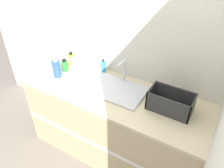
# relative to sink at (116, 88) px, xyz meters

# --- Properties ---
(wall_back) EXTENTS (4.30, 0.06, 2.60)m
(wall_back) POSITION_rel_sink_xyz_m (0.00, 0.32, 0.39)
(wall_back) COLOR beige
(wall_back) RESTS_ON ground_plane
(counter_cabinet) EXTENTS (1.93, 0.69, 0.89)m
(counter_cabinet) POSITION_rel_sink_xyz_m (0.00, -0.05, -0.46)
(counter_cabinet) COLOR tan
(counter_cabinet) RESTS_ON ground_plane
(sink) EXTENTS (0.58, 0.39, 0.27)m
(sink) POSITION_rel_sink_xyz_m (0.00, 0.00, 0.00)
(sink) COLOR silver
(sink) RESTS_ON counter_cabinet
(paper_towel_roll) EXTENTS (0.11, 0.11, 0.25)m
(paper_towel_roll) POSITION_rel_sink_xyz_m (-0.45, -0.03, 0.11)
(paper_towel_roll) COLOR #4C4C51
(paper_towel_roll) RESTS_ON counter_cabinet
(dish_rack) EXTENTS (0.38, 0.21, 0.18)m
(dish_rack) POSITION_rel_sink_xyz_m (0.56, -0.01, 0.06)
(dish_rack) COLOR #2D2D2D
(dish_rack) RESTS_ON counter_cabinet
(bottle_green) EXTENTS (0.07, 0.07, 0.15)m
(bottle_green) POSITION_rel_sink_xyz_m (-0.68, 0.03, 0.05)
(bottle_green) COLOR #2D8C3D
(bottle_green) RESTS_ON counter_cabinet
(bottle_yellow) EXTENTS (0.07, 0.07, 0.16)m
(bottle_yellow) POSITION_rel_sink_xyz_m (-0.71, 0.17, 0.05)
(bottle_yellow) COLOR yellow
(bottle_yellow) RESTS_ON counter_cabinet
(bottle_blue) EXTENTS (0.09, 0.09, 0.23)m
(bottle_blue) POSITION_rel_sink_xyz_m (-0.67, -0.11, 0.09)
(bottle_blue) COLOR #2D56B7
(bottle_blue) RESTS_ON counter_cabinet
(soap_dispenser) EXTENTS (0.05, 0.05, 0.16)m
(soap_dispenser) POSITION_rel_sink_xyz_m (-0.29, 0.22, 0.05)
(soap_dispenser) COLOR #338CCC
(soap_dispenser) RESTS_ON counter_cabinet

